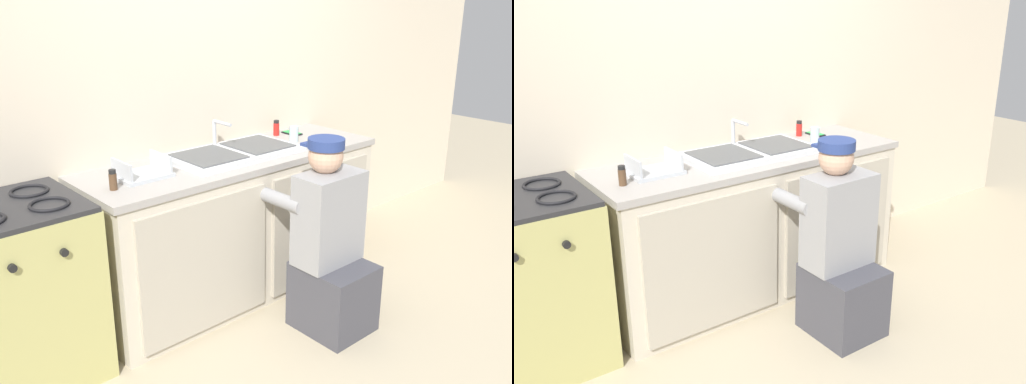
# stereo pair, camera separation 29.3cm
# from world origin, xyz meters

# --- Properties ---
(ground_plane) EXTENTS (12.00, 12.00, 0.00)m
(ground_plane) POSITION_xyz_m (0.00, 0.00, 0.00)
(ground_plane) COLOR tan
(back_wall) EXTENTS (6.00, 0.10, 2.50)m
(back_wall) POSITION_xyz_m (0.00, 0.65, 1.25)
(back_wall) COLOR beige
(back_wall) RESTS_ON ground_plane
(counter_cabinet) EXTENTS (1.90, 0.62, 0.86)m
(counter_cabinet) POSITION_xyz_m (0.00, 0.29, 0.43)
(counter_cabinet) COLOR beige
(counter_cabinet) RESTS_ON ground_plane
(countertop) EXTENTS (1.94, 0.62, 0.04)m
(countertop) POSITION_xyz_m (0.00, 0.30, 0.88)
(countertop) COLOR #9E9993
(countertop) RESTS_ON counter_cabinet
(sink_double_basin) EXTENTS (0.80, 0.44, 0.19)m
(sink_double_basin) POSITION_xyz_m (0.00, 0.30, 0.92)
(sink_double_basin) COLOR silver
(sink_double_basin) RESTS_ON countertop
(stove_range) EXTENTS (0.64, 0.62, 0.93)m
(stove_range) POSITION_xyz_m (-1.33, 0.30, 0.46)
(stove_range) COLOR tan
(stove_range) RESTS_ON ground_plane
(plumber_person) EXTENTS (0.42, 0.61, 1.10)m
(plumber_person) POSITION_xyz_m (0.13, -0.37, 0.46)
(plumber_person) COLOR #3F3F47
(plumber_person) RESTS_ON ground_plane
(cell_phone) EXTENTS (0.07, 0.14, 0.01)m
(cell_phone) POSITION_xyz_m (0.64, 0.45, 0.91)
(cell_phone) COLOR black
(cell_phone) RESTS_ON countertop
(spice_bottle_red) EXTENTS (0.04, 0.04, 0.10)m
(spice_bottle_red) POSITION_xyz_m (0.53, 0.49, 0.95)
(spice_bottle_red) COLOR red
(spice_bottle_red) RESTS_ON countertop
(water_glass) EXTENTS (0.06, 0.06, 0.10)m
(water_glass) POSITION_xyz_m (0.51, 0.30, 0.95)
(water_glass) COLOR #ADC6CC
(water_glass) RESTS_ON countertop
(spice_bottle_pepper) EXTENTS (0.04, 0.04, 0.10)m
(spice_bottle_pepper) POSITION_xyz_m (-0.84, 0.22, 0.95)
(spice_bottle_pepper) COLOR #513823
(spice_bottle_pepper) RESTS_ON countertop
(dish_rack_tray) EXTENTS (0.28, 0.22, 0.11)m
(dish_rack_tray) POSITION_xyz_m (-0.63, 0.30, 0.93)
(dish_rack_tray) COLOR #B2B7BC
(dish_rack_tray) RESTS_ON countertop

